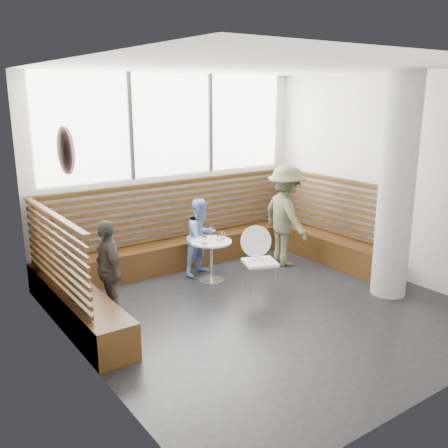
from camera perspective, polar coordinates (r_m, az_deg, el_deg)
room at (r=6.49m, az=5.09°, el=3.31°), size 5.00×5.00×3.20m
booth at (r=8.18m, az=-3.13°, el=-2.89°), size 5.00×2.50×1.44m
concrete_column at (r=7.44m, az=19.14°, el=4.00°), size 0.50×0.50×3.20m
wall_art at (r=5.53m, az=-17.66°, el=8.01°), size 0.03×0.50×0.50m
cafe_table at (r=7.79m, az=-1.49°, el=-3.26°), size 0.64×0.64×0.66m
cafe_chair at (r=7.35m, az=3.77°, el=-3.54°), size 0.47×0.46×0.99m
adult_man at (r=8.55m, az=7.06°, el=0.95°), size 0.82×1.20×1.72m
child_back at (r=8.06m, az=-2.59°, el=-1.49°), size 0.71×0.62×1.26m
child_left at (r=6.70m, az=-13.15°, el=-5.04°), size 0.37×0.79×1.32m
plate_near at (r=7.76m, az=-2.41°, el=-1.83°), size 0.21×0.21×0.01m
plate_far at (r=7.90m, az=-1.35°, el=-1.52°), size 0.19×0.19×0.01m
glass_left at (r=7.56m, az=-2.28°, el=-1.87°), size 0.07×0.07×0.12m
glass_mid at (r=7.71m, az=-0.56°, el=-1.59°), size 0.06×0.06×0.10m
glass_right at (r=7.85m, az=-0.15°, el=-1.24°), size 0.07×0.07×0.12m
menu_card at (r=7.64m, az=-0.31°, el=-2.13°), size 0.22×0.17×0.00m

